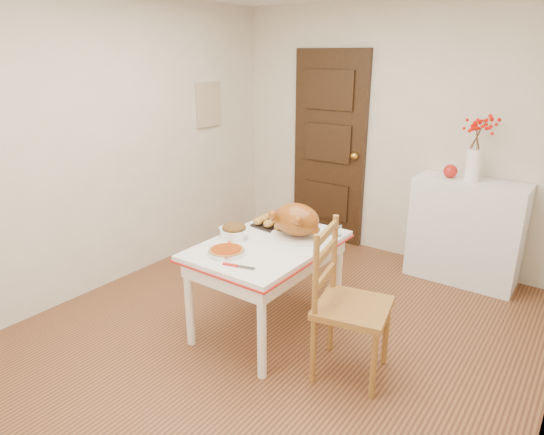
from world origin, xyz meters
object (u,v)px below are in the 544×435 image
Objects in this scene: kitchen_table at (268,286)px; turkey_platter at (297,221)px; sideboard at (466,231)px; pumpkin_pie at (227,251)px; chair_oak at (353,304)px.

kitchen_table is 2.84× the size of turkey_platter.
sideboard reaches higher than kitchen_table.
kitchen_table is 4.73× the size of pumpkin_pie.
sideboard is 1.78m from turkey_platter.
sideboard is at bearing 60.76° from kitchen_table.
chair_oak is 2.45× the size of turkey_platter.
sideboard is 2.29× the size of turkey_platter.
pumpkin_pie is (-0.22, -0.53, -0.11)m from turkey_platter.
pumpkin_pie is (-0.11, -0.33, 0.38)m from kitchen_table.
chair_oak is at bearing -96.39° from sideboard.
sideboard is 1.86m from chair_oak.
turkey_platter is (-0.64, 0.32, 0.33)m from chair_oak.
turkey_platter is 0.59m from pumpkin_pie.
turkey_platter reaches higher than pumpkin_pie.
chair_oak reaches higher than pumpkin_pie.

